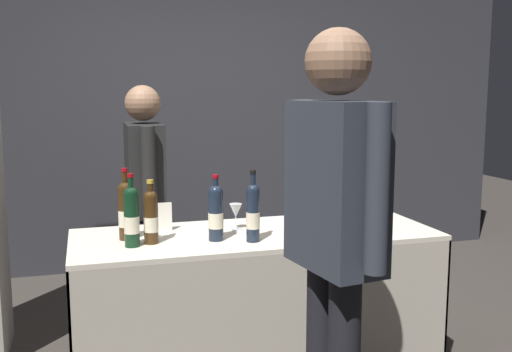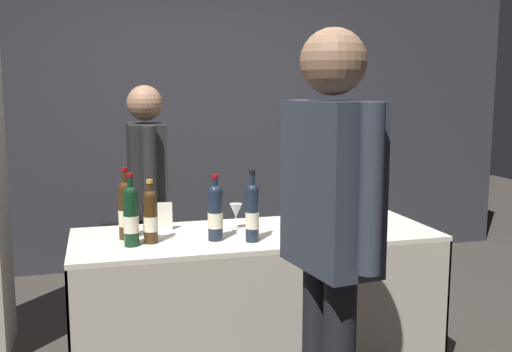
{
  "view_description": "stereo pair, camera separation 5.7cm",
  "coord_description": "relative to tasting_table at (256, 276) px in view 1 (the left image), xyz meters",
  "views": [
    {
      "loc": [
        -0.85,
        -2.91,
        1.52
      ],
      "look_at": [
        0.0,
        0.0,
        1.07
      ],
      "focal_mm": 41.44,
      "sensor_mm": 36.0,
      "label": 1
    },
    {
      "loc": [
        -0.79,
        -2.93,
        1.52
      ],
      "look_at": [
        0.0,
        0.0,
        1.07
      ],
      "focal_mm": 41.44,
      "sensor_mm": 36.0,
      "label": 2
    }
  ],
  "objects": [
    {
      "name": "featured_wine_bottle",
      "position": [
        -0.24,
        -0.1,
        0.38
      ],
      "size": [
        0.08,
        0.08,
        0.33
      ],
      "color": "#192333",
      "rests_on": "tasting_table"
    },
    {
      "name": "brochure_stand",
      "position": [
        -0.48,
        0.17,
        0.31
      ],
      "size": [
        0.13,
        0.02,
        0.15
      ],
      "primitive_type": "cube",
      "rotation": [
        0.05,
        0.0,
        3.11
      ],
      "color": "silver",
      "rests_on": "tasting_table"
    },
    {
      "name": "vendor_presenter",
      "position": [
        -0.51,
        0.66,
        0.38
      ],
      "size": [
        0.21,
        0.59,
        1.54
      ],
      "rotation": [
        0.0,
        0.0,
        -1.57
      ],
      "color": "#2D3347",
      "rests_on": "ground_plane"
    },
    {
      "name": "tasting_table",
      "position": [
        0.0,
        0.0,
        0.0
      ],
      "size": [
        1.9,
        0.7,
        0.77
      ],
      "color": "beige",
      "rests_on": "ground_plane"
    },
    {
      "name": "wine_glass_near_vendor",
      "position": [
        0.35,
        0.25,
        0.33
      ],
      "size": [
        0.07,
        0.07,
        0.13
      ],
      "color": "silver",
      "rests_on": "tasting_table"
    },
    {
      "name": "display_bottle_5",
      "position": [
        -0.65,
        -0.11,
        0.39
      ],
      "size": [
        0.07,
        0.07,
        0.35
      ],
      "color": "black",
      "rests_on": "tasting_table"
    },
    {
      "name": "taster_foreground_right",
      "position": [
        0.02,
        -0.96,
        0.51
      ],
      "size": [
        0.27,
        0.57,
        1.73
      ],
      "rotation": [
        0.0,
        0.0,
        1.73
      ],
      "color": "black",
      "rests_on": "ground_plane"
    },
    {
      "name": "wine_glass_mid",
      "position": [
        -0.09,
        0.09,
        0.34
      ],
      "size": [
        0.07,
        0.07,
        0.14
      ],
      "color": "silver",
      "rests_on": "tasting_table"
    },
    {
      "name": "display_bottle_1",
      "position": [
        -0.07,
        -0.18,
        0.39
      ],
      "size": [
        0.07,
        0.07,
        0.36
      ],
      "color": "#192333",
      "rests_on": "tasting_table"
    },
    {
      "name": "flower_vase",
      "position": [
        0.63,
        -0.03,
        0.36
      ],
      "size": [
        0.11,
        0.11,
        0.39
      ],
      "color": "silver",
      "rests_on": "tasting_table"
    },
    {
      "name": "display_bottle_4",
      "position": [
        0.38,
        -0.09,
        0.38
      ],
      "size": [
        0.07,
        0.07,
        0.36
      ],
      "color": "black",
      "rests_on": "tasting_table"
    },
    {
      "name": "display_bottle_3",
      "position": [
        -0.67,
        0.04,
        0.39
      ],
      "size": [
        0.07,
        0.07,
        0.36
      ],
      "color": "#38230F",
      "rests_on": "tasting_table"
    },
    {
      "name": "display_bottle_2",
      "position": [
        0.31,
        -0.23,
        0.37
      ],
      "size": [
        0.07,
        0.07,
        0.32
      ],
      "color": "#38230F",
      "rests_on": "tasting_table"
    },
    {
      "name": "back_partition",
      "position": [
        0.0,
        2.14,
        0.67
      ],
      "size": [
        5.96,
        0.12,
        2.41
      ],
      "primitive_type": "cube",
      "color": "#2D2D33",
      "rests_on": "ground_plane"
    },
    {
      "name": "display_bottle_0",
      "position": [
        -0.55,
        -0.07,
        0.37
      ],
      "size": [
        0.07,
        0.07,
        0.31
      ],
      "color": "#38230F",
      "rests_on": "tasting_table"
    }
  ]
}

